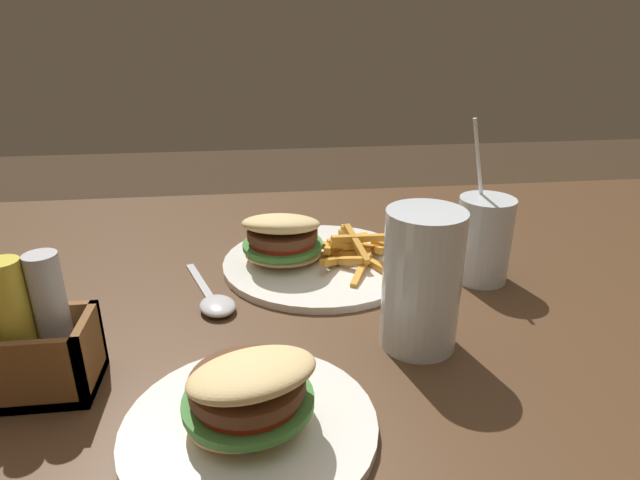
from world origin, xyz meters
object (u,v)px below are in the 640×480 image
(meal_plate_near, at_px, (305,251))
(meal_plate_far, at_px, (250,406))
(spoon, at_px, (216,303))
(juice_glass, at_px, (483,243))
(condiment_caddy, at_px, (24,343))
(beer_glass, at_px, (421,282))

(meal_plate_near, distance_m, meal_plate_far, 0.34)
(meal_plate_near, distance_m, spoon, 0.16)
(juice_glass, relative_size, condiment_caddy, 1.55)
(meal_plate_far, bearing_deg, juice_glass, -140.05)
(condiment_caddy, bearing_deg, juice_glass, -161.27)
(spoon, bearing_deg, beer_glass, 45.98)
(beer_glass, relative_size, spoon, 0.91)
(meal_plate_near, height_order, juice_glass, juice_glass)
(meal_plate_near, relative_size, meal_plate_far, 1.25)
(spoon, xyz_separation_m, condiment_caddy, (0.16, 0.14, 0.05))
(beer_glass, relative_size, condiment_caddy, 1.11)
(beer_glass, height_order, meal_plate_far, beer_glass)
(condiment_caddy, bearing_deg, meal_plate_far, 157.53)
(juice_glass, distance_m, condiment_caddy, 0.55)
(meal_plate_near, xyz_separation_m, juice_glass, (-0.23, 0.07, 0.03))
(spoon, relative_size, condiment_caddy, 1.22)
(juice_glass, xyz_separation_m, meal_plate_far, (0.31, 0.26, -0.02))
(meal_plate_near, height_order, spoon, meal_plate_near)
(spoon, bearing_deg, condiment_caddy, -69.67)
(meal_plate_near, bearing_deg, spoon, 41.09)
(meal_plate_far, distance_m, condiment_caddy, 0.22)
(beer_glass, distance_m, meal_plate_far, 0.22)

